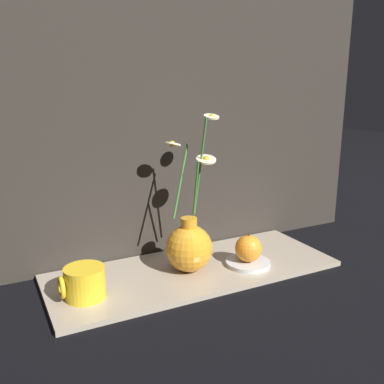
# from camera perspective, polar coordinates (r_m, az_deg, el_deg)

# --- Properties ---
(ground_plane) EXTENTS (6.00, 6.00, 0.00)m
(ground_plane) POSITION_cam_1_polar(r_m,az_deg,el_deg) (1.07, 0.23, -10.68)
(ground_plane) COLOR black
(shelf) EXTENTS (0.70, 0.27, 0.01)m
(shelf) POSITION_cam_1_polar(r_m,az_deg,el_deg) (1.06, 0.23, -10.39)
(shelf) COLOR tan
(shelf) RESTS_ON ground_plane
(backdrop_wall) EXTENTS (1.20, 0.02, 1.10)m
(backdrop_wall) POSITION_cam_1_polar(r_m,az_deg,el_deg) (1.10, -3.47, 19.47)
(backdrop_wall) COLOR #2D2823
(backdrop_wall) RESTS_ON ground_plane
(vase_with_flowers) EXTENTS (0.13, 0.13, 0.37)m
(vase_with_flowers) POSITION_cam_1_polar(r_m,az_deg,el_deg) (1.02, -0.38, -7.07)
(vase_with_flowers) COLOR orange
(vase_with_flowers) RESTS_ON shelf
(yellow_mug) EXTENTS (0.10, 0.09, 0.07)m
(yellow_mug) POSITION_cam_1_polar(r_m,az_deg,el_deg) (0.94, -14.23, -11.65)
(yellow_mug) COLOR yellow
(yellow_mug) RESTS_ON shelf
(saucer_plate) EXTENTS (0.11, 0.11, 0.01)m
(saucer_plate) POSITION_cam_1_polar(r_m,az_deg,el_deg) (1.09, 7.47, -9.35)
(saucer_plate) COLOR silver
(saucer_plate) RESTS_ON shelf
(orange_fruit) EXTENTS (0.07, 0.07, 0.07)m
(orange_fruit) POSITION_cam_1_polar(r_m,az_deg,el_deg) (1.07, 7.53, -7.47)
(orange_fruit) COLOR orange
(orange_fruit) RESTS_ON saucer_plate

